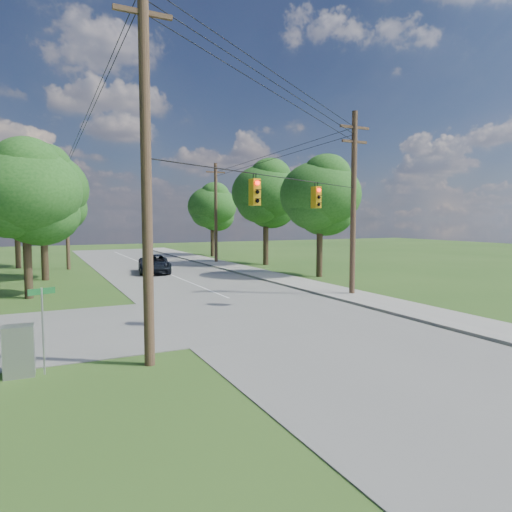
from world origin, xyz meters
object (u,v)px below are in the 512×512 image
pole_ne (353,201)px  pole_sw (146,157)px  pole_north_e (216,212)px  control_cabinet (19,351)px  car_main_north (154,264)px  pole_north_w (67,211)px

pole_ne → pole_sw: bearing=-150.6°
pole_north_e → control_cabinet: (-17.02, -29.00, -4.41)m
pole_sw → car_main_north: (5.71, 23.32, -5.46)m
pole_north_e → pole_north_w: bearing=180.0°
pole_north_e → control_cabinet: bearing=-120.4°
control_cabinet → car_main_north: bearing=70.4°
pole_north_w → control_cabinet: 29.50m
car_main_north → pole_ne: bearing=-53.5°
pole_north_w → control_cabinet: pole_north_w is taller
pole_north_w → pole_ne: bearing=-57.7°
pole_north_e → control_cabinet: 33.92m
car_main_north → pole_north_e: bearing=49.1°
pole_sw → control_cabinet: bearing=170.3°
pole_north_e → pole_north_w: (-13.90, 0.00, 0.00)m
pole_ne → pole_north_e: (-0.00, 22.00, -0.34)m
car_main_north → pole_north_w: bearing=144.4°
pole_north_w → car_main_north: bearing=-45.8°
pole_sw → pole_north_e: (13.50, 29.60, -1.10)m
pole_sw → pole_north_w: 29.62m
pole_sw → pole_north_e: pole_sw is taller
pole_north_e → car_main_north: size_ratio=1.89×
pole_ne → car_main_north: bearing=116.4°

